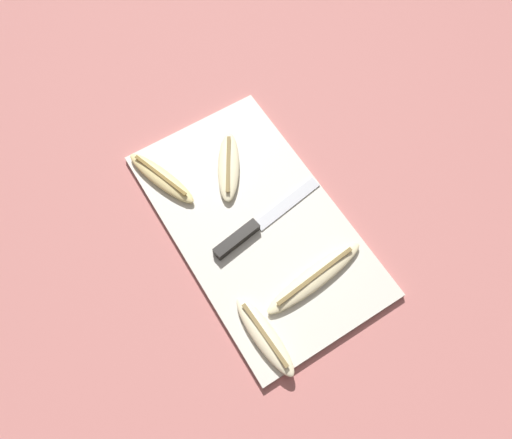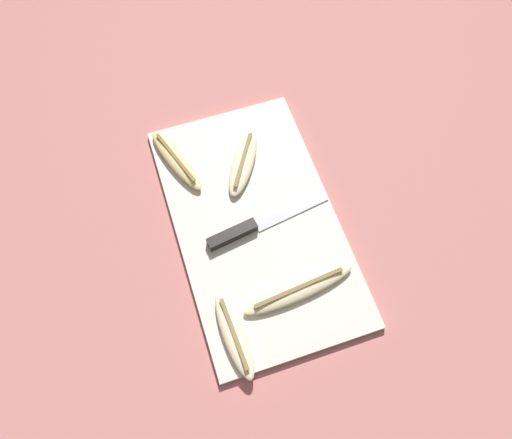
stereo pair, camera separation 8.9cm
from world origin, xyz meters
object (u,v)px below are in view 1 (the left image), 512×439
object	(u,v)px
banana_pale_long	(229,166)
banana_bright_far	(265,336)
knife	(248,231)
banana_cream_curved	(315,277)
banana_golden_short	(161,178)

from	to	relation	value
banana_pale_long	banana_bright_far	distance (m)	0.33
banana_pale_long	banana_bright_far	size ratio (longest dim) A/B	0.97
knife	banana_pale_long	xyz separation A→B (m)	(-0.13, 0.04, 0.00)
banana_bright_far	knife	bearing A→B (deg)	156.63
banana_bright_far	banana_cream_curved	bearing A→B (deg)	107.39
banana_cream_curved	banana_pale_long	world-z (taller)	banana_pale_long
banana_pale_long	banana_bright_far	bearing A→B (deg)	-20.27
knife	banana_cream_curved	xyz separation A→B (m)	(0.14, 0.05, 0.00)
banana_cream_curved	banana_pale_long	distance (m)	0.27
banana_golden_short	banana_cream_curved	bearing A→B (deg)	22.97
banana_golden_short	knife	bearing A→B (deg)	24.73
banana_golden_short	banana_bright_far	bearing A→B (deg)	1.02
banana_bright_far	banana_golden_short	world-z (taller)	banana_bright_far
knife	banana_golden_short	world-z (taller)	banana_golden_short
knife	banana_pale_long	distance (m)	0.14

